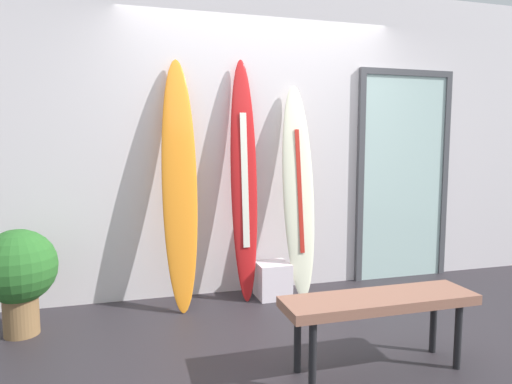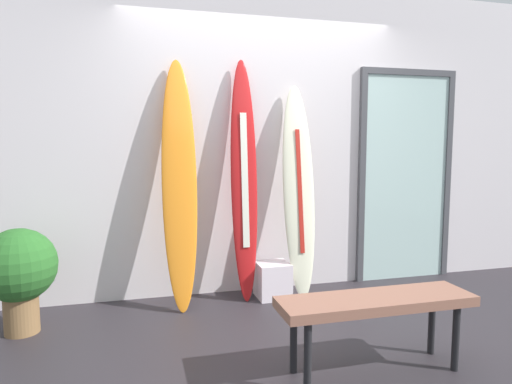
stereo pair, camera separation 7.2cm
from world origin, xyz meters
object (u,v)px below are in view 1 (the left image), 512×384
at_px(surfboard_crimson, 244,182).
at_px(glass_door, 403,172).
at_px(potted_plant, 19,271).
at_px(bench, 379,305).
at_px(surfboard_ivory, 298,191).
at_px(display_block_left, 273,280).
at_px(surfboard_sunset, 180,185).

height_order(surfboard_crimson, glass_door, surfboard_crimson).
distance_m(potted_plant, bench, 2.48).
xyz_separation_m(surfboard_ivory, display_block_left, (-0.25, -0.02, -0.79)).
relative_size(display_block_left, potted_plant, 0.41).
bearing_deg(surfboard_sunset, bench, -54.59).
bearing_deg(display_block_left, bench, -81.75).
xyz_separation_m(surfboard_crimson, surfboard_ivory, (0.49, -0.04, -0.09)).
distance_m(display_block_left, glass_door, 1.74).
bearing_deg(surfboard_sunset, surfboard_crimson, 6.12).
xyz_separation_m(display_block_left, bench, (0.21, -1.43, 0.25)).
distance_m(surfboard_sunset, surfboard_crimson, 0.57).
height_order(surfboard_crimson, surfboard_ivory, surfboard_crimson).
height_order(surfboard_ivory, potted_plant, surfboard_ivory).
xyz_separation_m(surfboard_ivory, bench, (-0.04, -1.45, -0.54)).
bearing_deg(surfboard_crimson, surfboard_ivory, -4.80).
bearing_deg(surfboard_sunset, display_block_left, -0.18).
xyz_separation_m(surfboard_sunset, surfboard_crimson, (0.56, 0.06, 0.01)).
height_order(surfboard_sunset, bench, surfboard_sunset).
bearing_deg(surfboard_ivory, surfboard_sunset, -178.96).
relative_size(surfboard_ivory, bench, 1.59).
distance_m(surfboard_crimson, glass_door, 1.71).
xyz_separation_m(surfboard_sunset, surfboard_ivory, (1.05, 0.02, -0.08)).
height_order(glass_door, bench, glass_door).
xyz_separation_m(surfboard_crimson, bench, (0.45, -1.49, -0.63)).
relative_size(surfboard_crimson, glass_door, 1.01).
bearing_deg(surfboard_sunset, glass_door, 5.86).
relative_size(surfboard_sunset, display_block_left, 6.65).
height_order(surfboard_sunset, glass_door, glass_door).
height_order(potted_plant, bench, potted_plant).
distance_m(surfboard_sunset, surfboard_ivory, 1.06).
bearing_deg(display_block_left, surfboard_ivory, 5.06).
height_order(display_block_left, glass_door, glass_door).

